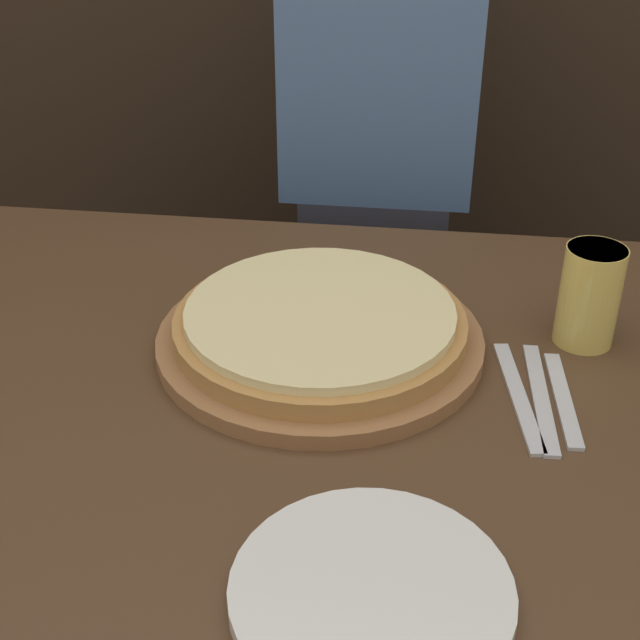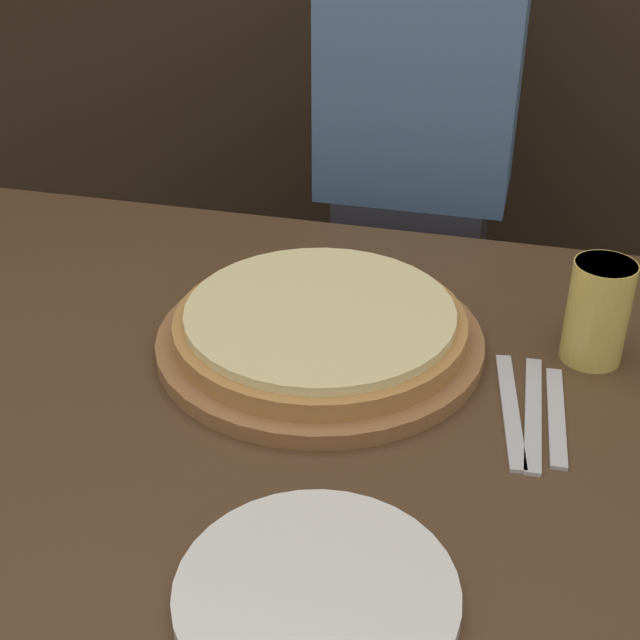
% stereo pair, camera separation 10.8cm
% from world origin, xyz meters
% --- Properties ---
extents(dining_table, '(1.33, 0.90, 0.75)m').
position_xyz_m(dining_table, '(0.00, 0.00, 0.37)').
color(dining_table, '#4C331E').
rests_on(dining_table, ground_plane).
extents(pizza_on_board, '(0.40, 0.40, 0.06)m').
position_xyz_m(pizza_on_board, '(0.03, 0.09, 0.77)').
color(pizza_on_board, '#99663D').
rests_on(pizza_on_board, dining_table).
extents(beer_glass, '(0.07, 0.07, 0.13)m').
position_xyz_m(beer_glass, '(0.35, 0.15, 0.81)').
color(beer_glass, '#E5C65B').
rests_on(beer_glass, dining_table).
extents(dinner_plate, '(0.25, 0.25, 0.02)m').
position_xyz_m(dinner_plate, '(0.13, -0.30, 0.75)').
color(dinner_plate, white).
rests_on(dinner_plate, dining_table).
extents(fork, '(0.05, 0.21, 0.00)m').
position_xyz_m(fork, '(0.27, 0.02, 0.75)').
color(fork, silver).
rests_on(fork, dining_table).
extents(dinner_knife, '(0.03, 0.21, 0.00)m').
position_xyz_m(dinner_knife, '(0.29, 0.02, 0.75)').
color(dinner_knife, silver).
rests_on(dinner_knife, dining_table).
extents(spoon, '(0.03, 0.18, 0.00)m').
position_xyz_m(spoon, '(0.32, 0.02, 0.75)').
color(spoon, silver).
rests_on(spoon, dining_table).
extents(diner_person, '(0.32, 0.20, 1.34)m').
position_xyz_m(diner_person, '(0.06, 0.67, 0.66)').
color(diner_person, '#33333D').
rests_on(diner_person, ground_plane).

